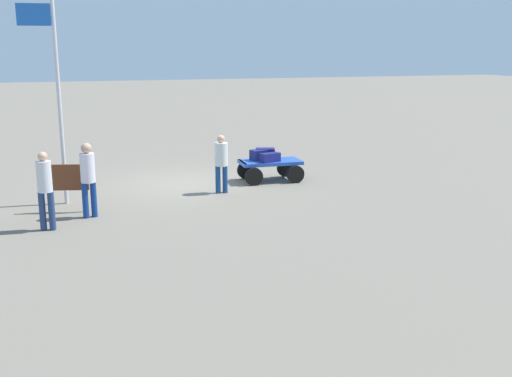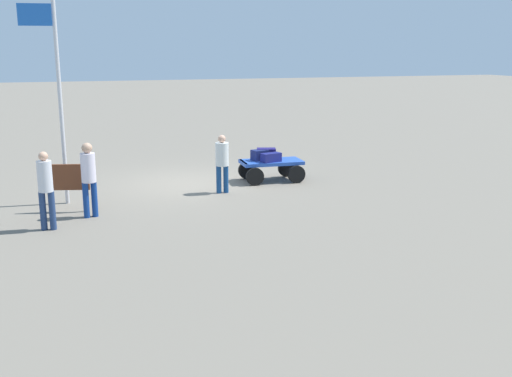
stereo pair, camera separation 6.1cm
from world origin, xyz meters
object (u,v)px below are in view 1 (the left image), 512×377
Objects in this scene: luggage_cart at (270,166)px; suitcase_navy at (270,157)px; suitcase_olive at (265,154)px; worker_lead at (221,159)px; suitcase_dark at (260,156)px; suitcase_tan at (259,155)px; worker_supervisor at (45,186)px; signboard at (67,181)px; flagpole at (55,88)px; worker_trailing at (88,174)px.

luggage_cart is 2.91× the size of suitcase_navy.
worker_lead is at bearing 36.28° from suitcase_olive.
suitcase_olive reaches higher than suitcase_dark.
suitcase_dark is 1.08× the size of suitcase_tan.
worker_supervisor is (6.34, 3.15, 0.56)m from luggage_cart.
luggage_cart is at bearing 159.46° from suitcase_tan.
suitcase_navy is at bearing 124.58° from suitcase_tan.
worker_lead is 4.14m from signboard.
signboard reaches higher than suitcase_tan.
flagpole is (5.92, 1.10, 2.15)m from suitcase_olive.
suitcase_dark is (0.24, -0.18, 0.31)m from luggage_cart.
suitcase_tan is 0.10× the size of flagpole.
flagpole reaches higher than luggage_cart.
suitcase_dark is 0.48× the size of signboard.
worker_lead reaches higher than suitcase_navy.
suitcase_navy is at bearing -155.01° from worker_lead.
suitcase_olive is 2.16m from worker_lead.
signboard is at bearing -108.75° from worker_supervisor.
flagpole is (5.90, 0.63, 2.19)m from suitcase_navy.
suitcase_navy is 0.40× the size of worker_lead.
worker_trailing is 1.02× the size of worker_supervisor.
suitcase_tan is (0.23, -0.34, 0.03)m from suitcase_navy.
luggage_cart is 3.29× the size of suitcase_dark.
luggage_cart is at bearing -107.73° from suitcase_navy.
suitcase_dark is 5.77m from worker_trailing.
worker_lead reaches higher than suitcase_dark.
luggage_cart is at bearing -156.01° from worker_trailing.
worker_supervisor is (0.95, 0.75, -0.04)m from worker_trailing.
suitcase_tan is 5.68m from worker_trailing.
signboard is at bearing 14.67° from suitcase_navy.
luggage_cart is 3.55× the size of suitcase_tan.
suitcase_olive is 6.40m from flagpole.
luggage_cart is at bearing 101.45° from suitcase_olive.
signboard is (5.82, 1.99, -0.01)m from suitcase_olive.
worker_lead is at bearing -154.97° from worker_supervisor.
suitcase_navy is 0.54× the size of signboard.
signboard is at bearing 9.97° from worker_lead.
suitcase_olive is at bearing -169.46° from flagpole.
worker_supervisor reaches higher than suitcase_olive.
worker_supervisor is at bearing 28.39° from suitcase_olive.
worker_trailing is (5.09, 2.52, 0.26)m from suitcase_tan.
luggage_cart is 0.40m from suitcase_navy.
worker_lead is at bearing 177.64° from flagpole.
suitcase_dark is at bearing -161.14° from signboard.
suitcase_olive is 0.55× the size of signboard.
worker_trailing is at bearing 26.38° from suitcase_olive.
worker_supervisor is (6.10, 3.33, 0.25)m from suitcase_dark.
signboard is (0.47, -0.66, -0.27)m from worker_trailing.
suitcase_tan reaches higher than luggage_cart.
flagpole is at bearing -69.48° from worker_trailing.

